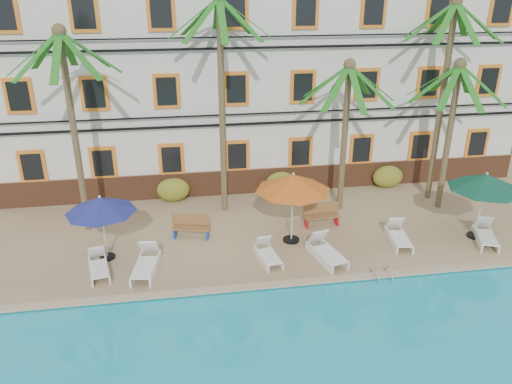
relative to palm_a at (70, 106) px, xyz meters
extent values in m
plane|color=#384C23|center=(8.00, -4.33, -5.38)|extent=(100.00, 100.00, 0.00)
cube|color=tan|center=(8.00, 0.67, -5.25)|extent=(30.00, 12.00, 0.25)
cube|color=tan|center=(8.00, -5.23, -5.10)|extent=(30.00, 0.35, 0.06)
cube|color=silver|center=(8.00, 5.67, -0.13)|extent=(25.00, 6.00, 10.00)
cube|color=brown|center=(8.00, 2.61, -4.53)|extent=(25.00, 0.12, 1.20)
cube|color=orange|center=(-2.50, 2.62, -3.23)|extent=(1.15, 0.10, 1.50)
cube|color=black|center=(-2.50, 2.57, -3.23)|extent=(0.85, 0.04, 1.20)
cube|color=orange|center=(0.50, 2.62, -3.23)|extent=(1.15, 0.10, 1.50)
cube|color=black|center=(0.50, 2.57, -3.23)|extent=(0.85, 0.04, 1.20)
cube|color=orange|center=(3.50, 2.62, -3.23)|extent=(1.15, 0.10, 1.50)
cube|color=black|center=(3.50, 2.57, -3.23)|extent=(0.85, 0.04, 1.20)
cube|color=orange|center=(6.50, 2.62, -3.23)|extent=(1.15, 0.10, 1.50)
cube|color=black|center=(6.50, 2.57, -3.23)|extent=(0.85, 0.04, 1.20)
cube|color=orange|center=(9.50, 2.62, -3.23)|extent=(1.15, 0.10, 1.50)
cube|color=black|center=(9.50, 2.57, -3.23)|extent=(0.85, 0.04, 1.20)
cube|color=orange|center=(12.50, 2.62, -3.23)|extent=(1.15, 0.10, 1.50)
cube|color=black|center=(12.50, 2.57, -3.23)|extent=(0.85, 0.04, 1.20)
cube|color=orange|center=(15.50, 2.62, -3.23)|extent=(1.15, 0.10, 1.50)
cube|color=black|center=(15.50, 2.57, -3.23)|extent=(0.85, 0.04, 1.20)
cube|color=orange|center=(18.50, 2.62, -3.23)|extent=(1.15, 0.10, 1.50)
cube|color=black|center=(18.50, 2.57, -3.23)|extent=(0.85, 0.04, 1.20)
cube|color=orange|center=(-2.50, 2.62, -0.13)|extent=(1.15, 0.10, 1.50)
cube|color=black|center=(-2.50, 2.57, -0.13)|extent=(0.85, 0.04, 1.20)
cube|color=orange|center=(0.50, 2.62, -0.13)|extent=(1.15, 0.10, 1.50)
cube|color=black|center=(0.50, 2.57, -0.13)|extent=(0.85, 0.04, 1.20)
cube|color=orange|center=(3.50, 2.62, -0.13)|extent=(1.15, 0.10, 1.50)
cube|color=black|center=(3.50, 2.57, -0.13)|extent=(0.85, 0.04, 1.20)
cube|color=orange|center=(6.50, 2.62, -0.13)|extent=(1.15, 0.10, 1.50)
cube|color=black|center=(6.50, 2.57, -0.13)|extent=(0.85, 0.04, 1.20)
cube|color=orange|center=(9.50, 2.62, -0.13)|extent=(1.15, 0.10, 1.50)
cube|color=black|center=(9.50, 2.57, -0.13)|extent=(0.85, 0.04, 1.20)
cube|color=orange|center=(12.50, 2.62, -0.13)|extent=(1.15, 0.10, 1.50)
cube|color=black|center=(12.50, 2.57, -0.13)|extent=(0.85, 0.04, 1.20)
cube|color=orange|center=(15.50, 2.62, -0.13)|extent=(1.15, 0.10, 1.50)
cube|color=black|center=(15.50, 2.57, -0.13)|extent=(0.85, 0.04, 1.20)
cube|color=orange|center=(18.50, 2.62, -0.13)|extent=(1.15, 0.10, 1.50)
cube|color=black|center=(18.50, 2.57, -0.13)|extent=(0.85, 0.04, 1.20)
cube|color=orange|center=(-2.50, 2.62, 3.07)|extent=(1.15, 0.10, 1.50)
cube|color=black|center=(-2.50, 2.57, 3.07)|extent=(0.85, 0.04, 1.20)
cube|color=orange|center=(0.50, 2.62, 3.07)|extent=(1.15, 0.10, 1.50)
cube|color=black|center=(0.50, 2.57, 3.07)|extent=(0.85, 0.04, 1.20)
cube|color=orange|center=(3.50, 2.62, 3.07)|extent=(1.15, 0.10, 1.50)
cube|color=black|center=(3.50, 2.57, 3.07)|extent=(0.85, 0.04, 1.20)
cube|color=orange|center=(6.50, 2.62, 3.07)|extent=(1.15, 0.10, 1.50)
cube|color=black|center=(6.50, 2.57, 3.07)|extent=(0.85, 0.04, 1.20)
cube|color=orange|center=(9.50, 2.62, 3.07)|extent=(1.15, 0.10, 1.50)
cube|color=black|center=(9.50, 2.57, 3.07)|extent=(0.85, 0.04, 1.20)
cube|color=orange|center=(12.50, 2.62, 3.07)|extent=(1.15, 0.10, 1.50)
cube|color=black|center=(12.50, 2.57, 3.07)|extent=(0.85, 0.04, 1.20)
cube|color=orange|center=(15.50, 2.62, 3.07)|extent=(1.15, 0.10, 1.50)
cube|color=black|center=(15.50, 2.57, 3.07)|extent=(0.85, 0.04, 1.20)
cube|color=orange|center=(18.50, 2.62, 3.07)|extent=(1.15, 0.10, 1.50)
cube|color=black|center=(18.50, 2.57, 3.07)|extent=(0.85, 0.04, 1.20)
cube|color=black|center=(8.00, 2.47, -1.68)|extent=(25.00, 0.08, 0.10)
cube|color=black|center=(8.00, 2.47, -1.23)|extent=(25.00, 0.08, 0.06)
cube|color=black|center=(8.00, 2.47, 1.62)|extent=(25.00, 0.08, 0.10)
cube|color=black|center=(8.00, 2.47, 2.07)|extent=(25.00, 0.08, 0.06)
cylinder|color=brown|center=(0.00, 0.00, -1.24)|extent=(0.26, 0.26, 7.78)
sphere|color=brown|center=(0.00, 0.00, 2.65)|extent=(0.50, 0.50, 0.50)
cube|color=#1A6818|center=(0.00, 1.00, 1.90)|extent=(0.28, 2.01, 1.53)
cube|color=#1A6818|center=(-0.71, 0.71, 1.90)|extent=(1.62, 1.62, 1.53)
cube|color=#1A6818|center=(-1.00, 0.00, 1.90)|extent=(2.01, 0.28, 1.53)
cube|color=#1A6818|center=(-0.71, -0.71, 1.90)|extent=(1.62, 1.62, 1.53)
cube|color=#1A6818|center=(0.00, -1.00, 1.90)|extent=(0.28, 2.01, 1.53)
cube|color=#1A6818|center=(0.71, -0.71, 1.90)|extent=(1.62, 1.62, 1.53)
cube|color=#1A6818|center=(1.00, 0.00, 1.90)|extent=(2.01, 0.28, 1.53)
cube|color=#1A6818|center=(0.71, 0.71, 1.90)|extent=(1.62, 1.62, 1.53)
cylinder|color=brown|center=(5.71, 0.94, -0.71)|extent=(0.26, 0.26, 8.83)
cube|color=#1A6818|center=(5.71, 1.94, 2.95)|extent=(0.28, 2.01, 1.53)
cube|color=#1A6818|center=(5.01, 1.65, 2.95)|extent=(1.62, 1.62, 1.53)
cube|color=#1A6818|center=(4.71, 0.94, 2.95)|extent=(2.01, 0.28, 1.53)
cube|color=#1A6818|center=(5.01, 0.24, 2.95)|extent=(1.62, 1.62, 1.53)
cube|color=#1A6818|center=(5.71, -0.06, 2.95)|extent=(0.28, 2.01, 1.53)
cube|color=#1A6818|center=(6.42, 0.24, 2.95)|extent=(1.62, 1.62, 1.53)
cube|color=#1A6818|center=(6.71, 0.94, 2.95)|extent=(2.01, 0.28, 1.53)
cube|color=#1A6818|center=(6.42, 1.65, 2.95)|extent=(1.62, 1.62, 1.53)
cylinder|color=brown|center=(10.78, 0.27, -1.98)|extent=(0.26, 0.26, 6.31)
sphere|color=brown|center=(10.78, 0.27, 1.18)|extent=(0.50, 0.50, 0.50)
cube|color=#1A6818|center=(10.78, 1.27, 0.42)|extent=(0.28, 2.01, 1.53)
cube|color=#1A6818|center=(10.07, 0.97, 0.42)|extent=(1.62, 1.62, 1.53)
cube|color=#1A6818|center=(9.78, 0.27, 0.42)|extent=(2.01, 0.28, 1.53)
cube|color=#1A6818|center=(10.07, -0.44, 0.42)|extent=(1.62, 1.62, 1.53)
cube|color=#1A6818|center=(10.78, -0.73, 0.42)|extent=(0.28, 2.01, 1.53)
cube|color=#1A6818|center=(11.49, -0.44, 0.42)|extent=(1.62, 1.62, 1.53)
cube|color=#1A6818|center=(11.78, 0.27, 0.42)|extent=(2.01, 0.28, 1.53)
cube|color=#1A6818|center=(11.49, 0.97, 0.42)|extent=(1.62, 1.62, 1.53)
cylinder|color=brown|center=(15.24, 0.79, -0.82)|extent=(0.26, 0.26, 8.62)
sphere|color=brown|center=(15.24, 0.79, 3.49)|extent=(0.50, 0.50, 0.50)
cube|color=#1A6818|center=(15.24, 1.78, 2.74)|extent=(0.28, 2.01, 1.53)
cube|color=#1A6818|center=(14.53, 1.49, 2.74)|extent=(1.62, 1.62, 1.53)
cube|color=#1A6818|center=(14.24, 0.79, 2.74)|extent=(2.01, 0.28, 1.53)
cube|color=#1A6818|center=(14.53, 0.08, 2.74)|extent=(1.62, 1.62, 1.53)
cube|color=#1A6818|center=(15.24, -0.21, 2.74)|extent=(0.28, 2.01, 1.53)
cube|color=#1A6818|center=(15.94, 0.08, 2.74)|extent=(1.62, 1.62, 1.53)
cube|color=#1A6818|center=(16.23, 0.79, 2.74)|extent=(2.01, 0.28, 1.53)
cube|color=#1A6818|center=(15.94, 1.49, 2.74)|extent=(1.62, 1.62, 1.53)
cylinder|color=brown|center=(15.23, -0.23, -1.98)|extent=(0.26, 0.26, 6.30)
sphere|color=brown|center=(15.23, -0.23, 1.17)|extent=(0.50, 0.50, 0.50)
cube|color=#1A6818|center=(15.23, 0.77, 0.42)|extent=(0.28, 2.01, 1.53)
cube|color=#1A6818|center=(14.52, 0.48, 0.42)|extent=(1.62, 1.62, 1.53)
cube|color=#1A6818|center=(14.23, -0.23, 0.42)|extent=(2.01, 0.28, 1.53)
cube|color=#1A6818|center=(14.52, -0.93, 0.42)|extent=(1.62, 1.62, 1.53)
cube|color=#1A6818|center=(15.23, -1.22, 0.42)|extent=(0.28, 2.01, 1.53)
cube|color=#1A6818|center=(15.93, -0.93, 0.42)|extent=(1.62, 1.62, 1.53)
cube|color=#1A6818|center=(16.23, -0.23, 0.42)|extent=(2.01, 0.28, 1.53)
cube|color=#1A6818|center=(15.93, 0.48, 0.42)|extent=(1.62, 1.62, 1.53)
ellipsoid|color=#33621C|center=(3.49, 2.27, -4.58)|extent=(1.50, 0.90, 1.10)
ellipsoid|color=#33621C|center=(8.52, 2.27, -4.58)|extent=(1.50, 0.90, 1.10)
ellipsoid|color=#33621C|center=(13.84, 2.27, -4.58)|extent=(1.50, 0.90, 1.10)
cylinder|color=black|center=(1.03, -2.51, -5.09)|extent=(0.56, 0.56, 0.08)
cylinder|color=silver|center=(1.03, -2.51, -3.93)|extent=(0.06, 0.06, 2.41)
cone|color=navy|center=(1.03, -2.51, -2.97)|extent=(2.51, 2.51, 0.55)
sphere|color=silver|center=(1.03, -2.51, -2.67)|extent=(0.10, 0.10, 0.10)
cylinder|color=black|center=(8.00, -2.30, -5.08)|extent=(0.64, 0.64, 0.09)
cylinder|color=silver|center=(8.00, -2.30, -3.75)|extent=(0.06, 0.06, 2.76)
cone|color=#BC5418|center=(8.00, -2.30, -2.66)|extent=(2.87, 2.87, 0.63)
sphere|color=silver|center=(8.00, -2.30, -2.31)|extent=(0.10, 0.10, 0.10)
cylinder|color=black|center=(15.30, -3.13, -5.09)|extent=(0.62, 0.62, 0.09)
cylinder|color=silver|center=(15.30, -3.13, -3.81)|extent=(0.06, 0.06, 2.65)
cone|color=#0D4330|center=(15.30, -3.13, -2.76)|extent=(2.76, 2.76, 0.61)
sphere|color=silver|center=(15.30, -3.13, -2.43)|extent=(0.10, 0.10, 0.10)
cube|color=white|center=(0.92, -3.74, -4.83)|extent=(0.80, 1.30, 0.06)
cube|color=white|center=(0.75, -2.92, -4.62)|extent=(0.64, 0.55, 0.61)
cube|color=white|center=(0.60, -3.57, -4.99)|extent=(0.41, 1.70, 0.28)
cube|color=white|center=(1.15, -3.46, -4.99)|extent=(0.41, 1.70, 0.28)
cube|color=white|center=(2.45, -3.98, -4.78)|extent=(0.87, 1.50, 0.07)
cube|color=white|center=(2.61, -3.01, -4.53)|extent=(0.73, 0.62, 0.70)
cube|color=white|center=(2.18, -3.66, -4.97)|extent=(0.38, 1.99, 0.33)
cube|color=white|center=(2.82, -3.76, -4.97)|extent=(0.38, 1.99, 0.33)
cube|color=white|center=(6.88, -3.82, -4.84)|extent=(0.72, 1.23, 0.05)
cube|color=white|center=(6.74, -3.03, -4.64)|extent=(0.60, 0.51, 0.58)
cube|color=white|center=(6.57, -3.64, -5.00)|extent=(0.33, 1.63, 0.27)
cube|color=white|center=(7.10, -3.55, -5.00)|extent=(0.33, 1.63, 0.27)
cube|color=white|center=(9.03, -4.12, -4.79)|extent=(0.95, 1.50, 0.06)
cube|color=white|center=(8.80, -3.19, -4.54)|extent=(0.74, 0.65, 0.69)
cube|color=white|center=(8.66, -3.94, -4.97)|extent=(0.53, 1.93, 0.32)
cube|color=white|center=(9.28, -3.78, -4.97)|extent=(0.53, 1.93, 0.32)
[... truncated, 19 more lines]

